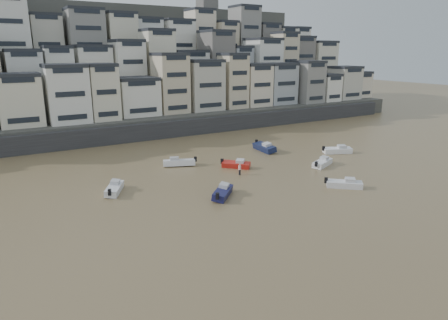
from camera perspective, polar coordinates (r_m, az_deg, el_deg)
harbor_wall at (r=85.39m, az=-11.28°, el=4.03°), size 140.00×3.00×3.50m
hillside at (r=123.39m, az=-15.87°, el=12.43°), size 141.04×66.00×50.00m
boat_c at (r=51.16m, az=-0.19°, el=-4.47°), size 5.12×5.13×1.49m
boat_h at (r=65.18m, az=-6.43°, el=-0.16°), size 5.90×3.71×1.53m
boat_g at (r=75.56m, az=15.92°, el=1.51°), size 5.91×3.96×1.54m
boat_e at (r=63.63m, az=1.74°, el=-0.54°), size 4.53×4.70×1.34m
boat_d at (r=66.56m, az=13.89°, el=-0.22°), size 5.66×3.80×1.47m
boat_b at (r=56.91m, az=16.83°, el=-3.12°), size 5.01×4.70×1.41m
boat_i at (r=74.72m, az=5.79°, el=1.94°), size 2.59×6.40×1.70m
boat_f at (r=54.63m, az=-15.40°, el=-3.75°), size 4.12×5.61×1.48m
person_pink at (r=59.99m, az=2.26°, el=-1.34°), size 0.44×0.44×1.74m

